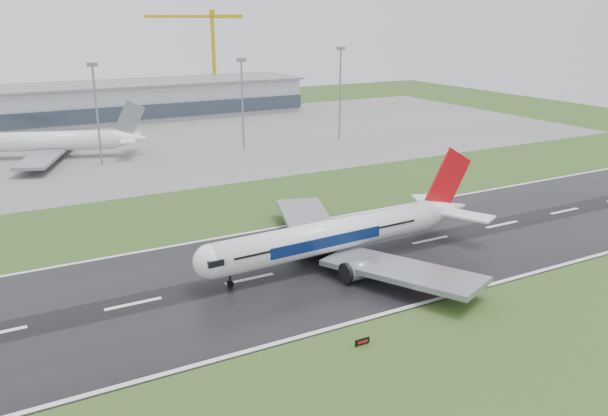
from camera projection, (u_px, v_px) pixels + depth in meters
ground at (133, 304)px, 96.65m from camera, size 520.00×520.00×0.00m
runway at (133, 304)px, 96.64m from camera, size 400.00×45.00×0.10m
apron at (40, 154)px, 201.19m from camera, size 400.00×130.00×0.08m
terminal at (20, 108)px, 249.14m from camera, size 240.00×36.00×15.00m
main_airliner at (347, 214)px, 111.88m from camera, size 62.32×59.60×17.66m
parked_airliner at (49, 131)px, 193.51m from camera, size 74.94×72.63×17.30m
tower_crane at (214, 60)px, 298.34m from camera, size 46.61×10.67×46.12m
runway_sign at (362, 342)px, 84.49m from camera, size 2.26×0.98×1.04m
floodmast_3 at (97, 117)px, 182.78m from camera, size 0.64×0.64×29.34m
floodmast_4 at (242, 106)px, 204.38m from camera, size 0.64×0.64×29.15m
floodmast_5 at (340, 95)px, 221.55m from camera, size 0.64×0.64×31.84m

